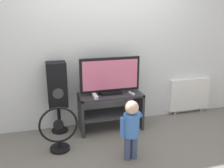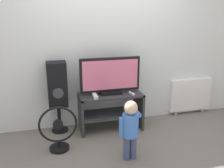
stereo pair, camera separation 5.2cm
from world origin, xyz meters
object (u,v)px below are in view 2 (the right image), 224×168
(speaker_tower, at_px, (57,86))
(radiator, at_px, (190,95))
(floor_fan, at_px, (58,131))
(game_console, at_px, (95,96))
(remote_primary, at_px, (132,93))
(television, at_px, (110,76))
(child, at_px, (130,125))

(speaker_tower, distance_m, radiator, 2.31)
(floor_fan, bearing_deg, radiator, 15.59)
(game_console, relative_size, remote_primary, 1.49)
(television, bearing_deg, radiator, 7.69)
(floor_fan, bearing_deg, child, -27.36)
(game_console, xyz_separation_m, speaker_tower, (-0.51, 0.22, 0.12))
(television, distance_m, floor_fan, 1.08)
(speaker_tower, xyz_separation_m, floor_fan, (-0.04, -0.54, -0.44))
(child, relative_size, radiator, 1.00)
(remote_primary, bearing_deg, radiator, 14.60)
(speaker_tower, height_order, radiator, speaker_tower)
(television, relative_size, speaker_tower, 0.84)
(game_console, distance_m, radiator, 1.81)
(television, distance_m, game_console, 0.38)
(television, bearing_deg, floor_fan, -151.31)
(television, height_order, speaker_tower, television)
(television, xyz_separation_m, game_console, (-0.26, -0.12, -0.25))
(television, bearing_deg, speaker_tower, 172.47)
(television, distance_m, child, 0.96)
(radiator, bearing_deg, television, -172.31)
(child, xyz_separation_m, speaker_tower, (-0.79, 0.97, 0.26))
(remote_primary, relative_size, floor_fan, 0.22)
(television, xyz_separation_m, speaker_tower, (-0.77, 0.10, -0.13))
(remote_primary, height_order, radiator, radiator)
(remote_primary, distance_m, radiator, 1.27)
(remote_primary, distance_m, speaker_tower, 1.10)
(speaker_tower, distance_m, floor_fan, 0.70)
(remote_primary, bearing_deg, child, -110.23)
(game_console, xyz_separation_m, remote_primary, (0.56, 0.01, -0.01))
(floor_fan, distance_m, radiator, 2.41)
(radiator, bearing_deg, floor_fan, -164.41)
(speaker_tower, height_order, floor_fan, speaker_tower)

